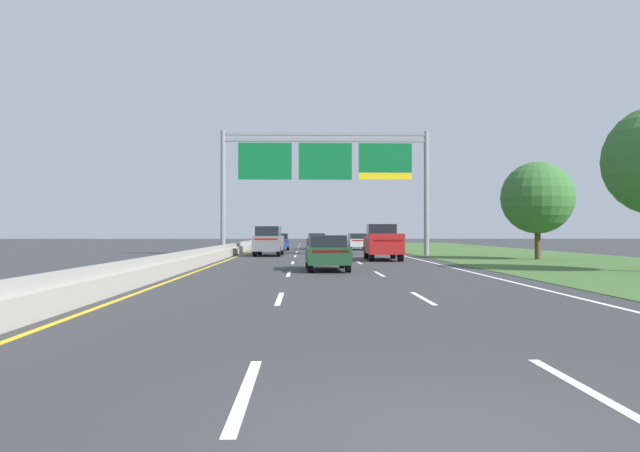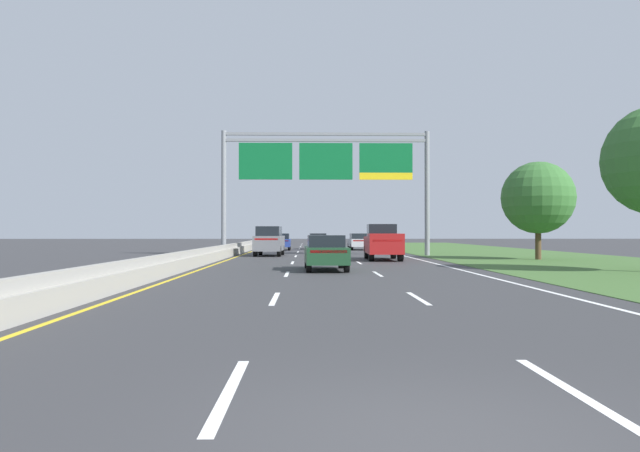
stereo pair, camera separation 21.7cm
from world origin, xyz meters
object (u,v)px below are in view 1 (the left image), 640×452
pickup_truck_red (383,242)px  car_black_centre_lane_sedan (316,241)px  car_blue_left_lane_sedan (279,241)px  car_grey_left_lane_suv (269,241)px  overhead_sign_gantry (325,167)px  roadside_tree_mid (537,198)px  car_darkgreen_centre_lane_sedan (327,252)px  car_silver_right_lane_sedan (357,241)px

pickup_truck_red → car_black_centre_lane_sedan: (-3.61, 22.87, -0.26)m
car_black_centre_lane_sedan → car_blue_left_lane_sedan: bearing=126.4°
car_blue_left_lane_sedan → car_grey_left_lane_suv: car_grey_left_lane_suv is taller
overhead_sign_gantry → roadside_tree_mid: overhead_sign_gantry is taller
car_grey_left_lane_suv → car_darkgreen_centre_lane_sedan: bearing=-166.1°
pickup_truck_red → roadside_tree_mid: (9.60, -0.04, 2.75)m
car_blue_left_lane_sedan → car_black_centre_lane_sedan: (3.54, 2.77, 0.00)m
pickup_truck_red → car_blue_left_lane_sedan: 21.34m
pickup_truck_red → car_black_centre_lane_sedan: size_ratio=1.23×
car_silver_right_lane_sedan → car_black_centre_lane_sedan: bearing=59.6°
car_darkgreen_centre_lane_sedan → overhead_sign_gantry: bearing=-3.2°
car_blue_left_lane_sedan → car_grey_left_lane_suv: (-0.22, -13.58, 0.28)m
roadside_tree_mid → car_black_centre_lane_sedan: bearing=120.0°
car_grey_left_lane_suv → car_blue_left_lane_sedan: bearing=0.8°
pickup_truck_red → roadside_tree_mid: size_ratio=0.90×
pickup_truck_red → car_silver_right_lane_sedan: bearing=0.9°
overhead_sign_gantry → car_silver_right_lane_sedan: (3.58, 14.22, -5.59)m
pickup_truck_red → car_blue_left_lane_sedan: size_ratio=1.23×
car_blue_left_lane_sedan → car_silver_right_lane_sedan: (7.43, 0.60, 0.00)m
overhead_sign_gantry → car_darkgreen_centre_lane_sedan: bearing=-91.7°
car_darkgreen_centre_lane_sedan → roadside_tree_mid: 16.93m
car_silver_right_lane_sedan → car_black_centre_lane_sedan: size_ratio=1.00×
overhead_sign_gantry → car_silver_right_lane_sedan: 15.70m
car_grey_left_lane_suv → roadside_tree_mid: 18.40m
car_blue_left_lane_sedan → car_darkgreen_centre_lane_sedan: (3.35, -30.05, 0.00)m
overhead_sign_gantry → car_silver_right_lane_sedan: overhead_sign_gantry is taller
car_silver_right_lane_sedan → roadside_tree_mid: bearing=-157.1°
car_blue_left_lane_sedan → roadside_tree_mid: bearing=-141.0°
pickup_truck_red → car_silver_right_lane_sedan: (0.29, 20.71, -0.26)m
car_darkgreen_centre_lane_sedan → car_silver_right_lane_sedan: size_ratio=1.00×
overhead_sign_gantry → car_blue_left_lane_sedan: (-3.85, 13.62, -5.59)m
car_black_centre_lane_sedan → car_grey_left_lane_suv: bearing=165.4°
car_darkgreen_centre_lane_sedan → car_black_centre_lane_sedan: size_ratio=1.00×
overhead_sign_gantry → car_darkgreen_centre_lane_sedan: size_ratio=3.39×
car_silver_right_lane_sedan → pickup_truck_red: bearing=177.9°
car_silver_right_lane_sedan → car_black_centre_lane_sedan: (-3.90, 2.17, 0.00)m
overhead_sign_gantry → roadside_tree_mid: (12.90, -6.53, -2.59)m
pickup_truck_red → car_grey_left_lane_suv: 9.84m
car_grey_left_lane_suv → car_black_centre_lane_sedan: (3.76, 16.36, -0.28)m
car_darkgreen_centre_lane_sedan → car_silver_right_lane_sedan: same height
overhead_sign_gantry → roadside_tree_mid: bearing=-26.8°
pickup_truck_red → car_darkgreen_centre_lane_sedan: bearing=160.8°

